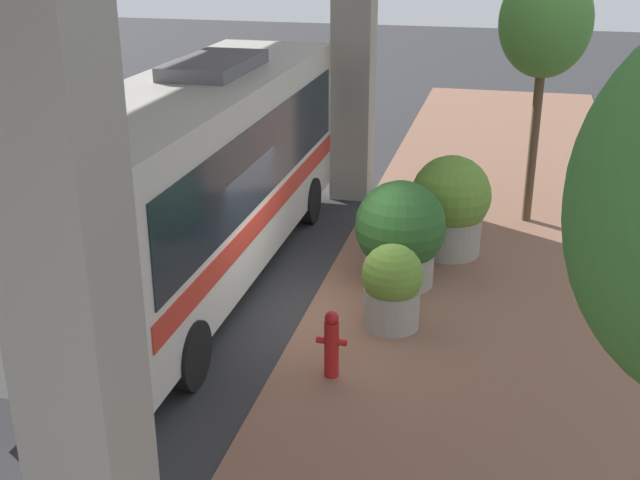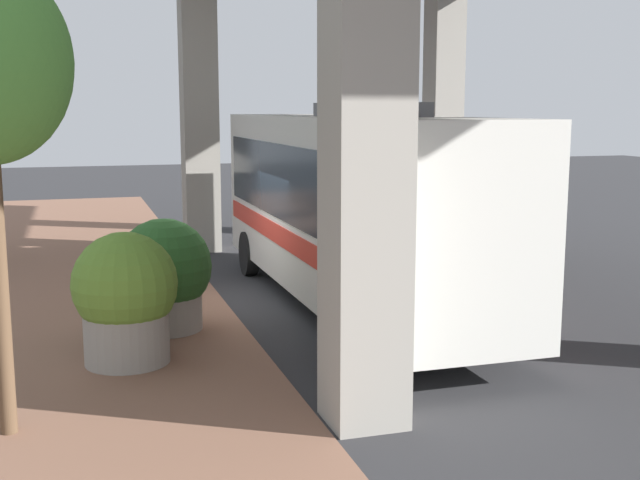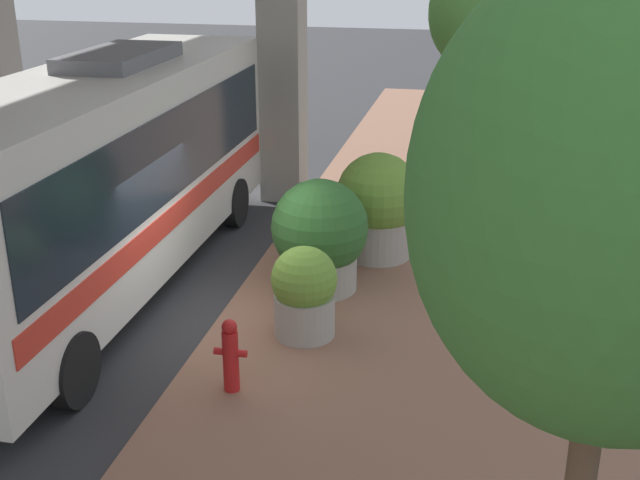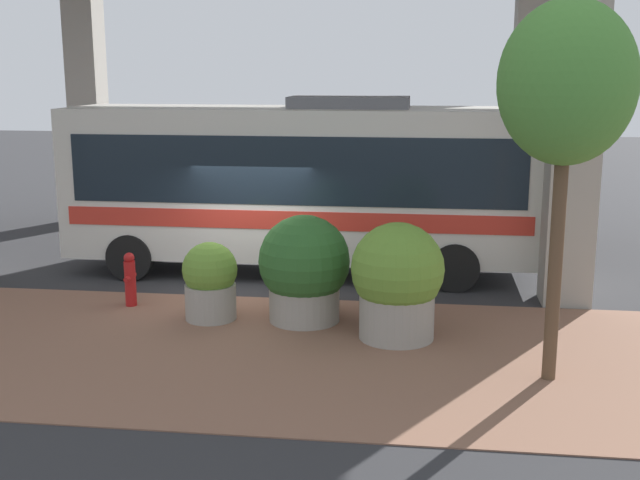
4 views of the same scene
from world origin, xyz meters
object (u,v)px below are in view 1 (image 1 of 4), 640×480
fire_hydrant (332,344)px  planter_back (400,234)px  bus (199,169)px  planter_front (450,205)px  street_tree_far (545,24)px  planter_middle (392,287)px

fire_hydrant → planter_back: planter_back is taller
bus → fire_hydrant: bus is taller
fire_hydrant → planter_front: (-1.22, -5.09, 0.48)m
planter_front → planter_back: size_ratio=1.03×
bus → street_tree_far: 7.64m
planter_back → planter_front: bearing=-114.1°
planter_middle → street_tree_far: street_tree_far is taller
planter_middle → planter_back: (0.12, -1.69, 0.25)m
planter_back → street_tree_far: 5.60m
bus → planter_middle: 4.06m
planter_front → street_tree_far: size_ratio=0.37×
planter_front → planter_middle: 3.43m
planter_middle → planter_front: bearing=-100.5°
planter_back → planter_middle: bearing=94.1°
bus → planter_back: (-3.53, -0.56, -1.12)m
bus → planter_front: bearing=-152.4°
planter_back → fire_hydrant: bearing=82.1°
bus → planter_middle: bus is taller
planter_middle → street_tree_far: 6.98m
planter_front → planter_middle: size_ratio=1.39×
planter_back → bus: bearing=9.1°
planter_front → planter_back: planter_front is taller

